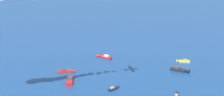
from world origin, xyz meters
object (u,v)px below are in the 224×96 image
at_px(motorboat_inshore, 70,82).
at_px(motorboat_offshore, 177,95).
at_px(motorboat_ahead, 182,61).
at_px(motorboat_outer_ring_b, 181,70).
at_px(motorboat_far_stbd, 114,88).
at_px(motorboat_far_port, 104,57).
at_px(motorboat_outer_ring_c, 67,71).

relative_size(motorboat_inshore, motorboat_offshore, 1.80).
bearing_deg(motorboat_ahead, motorboat_outer_ring_b, -18.20).
bearing_deg(motorboat_outer_ring_b, motorboat_far_stbd, -62.05).
height_order(motorboat_far_stbd, motorboat_inshore, motorboat_inshore).
height_order(motorboat_ahead, motorboat_outer_ring_b, motorboat_outer_ring_b).
distance_m(motorboat_far_stbd, motorboat_offshore, 27.76).
xyz_separation_m(motorboat_far_stbd, motorboat_inshore, (-8.26, -19.89, 0.37)).
bearing_deg(motorboat_offshore, motorboat_ahead, 161.92).
height_order(motorboat_offshore, motorboat_outer_ring_b, motorboat_outer_ring_b).
distance_m(motorboat_far_port, motorboat_offshore, 59.11).
relative_size(motorboat_far_port, motorboat_outer_ring_b, 0.89).
height_order(motorboat_ahead, motorboat_outer_ring_c, motorboat_outer_ring_c).
relative_size(motorboat_far_port, motorboat_far_stbd, 1.51).
distance_m(motorboat_ahead, motorboat_outer_ring_c, 61.90).
relative_size(motorboat_far_stbd, motorboat_offshore, 0.92).
bearing_deg(motorboat_inshore, motorboat_offshore, 68.70).
bearing_deg(motorboat_far_port, motorboat_offshore, 28.21).
bearing_deg(motorboat_outer_ring_c, motorboat_far_port, 136.25).
height_order(motorboat_far_stbd, motorboat_ahead, motorboat_ahead).
relative_size(motorboat_far_stbd, motorboat_ahead, 0.75).
distance_m(motorboat_outer_ring_b, motorboat_outer_ring_c, 56.77).
height_order(motorboat_offshore, motorboat_ahead, motorboat_ahead).
xyz_separation_m(motorboat_far_port, motorboat_far_stbd, (42.44, 1.91, -0.22)).
bearing_deg(motorboat_far_port, motorboat_ahead, 76.07).
bearing_deg(motorboat_outer_ring_b, motorboat_far_port, -122.57).
height_order(motorboat_far_port, motorboat_inshore, motorboat_inshore).
bearing_deg(motorboat_outer_ring_c, motorboat_ahead, 99.35).
xyz_separation_m(motorboat_far_port, motorboat_inshore, (34.18, -17.97, 0.15)).
bearing_deg(motorboat_inshore, motorboat_outer_ring_c, -173.70).
bearing_deg(motorboat_offshore, motorboat_outer_ring_c, -123.76).
distance_m(motorboat_inshore, motorboat_ahead, 64.16).
distance_m(motorboat_offshore, motorboat_ahead, 43.94).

